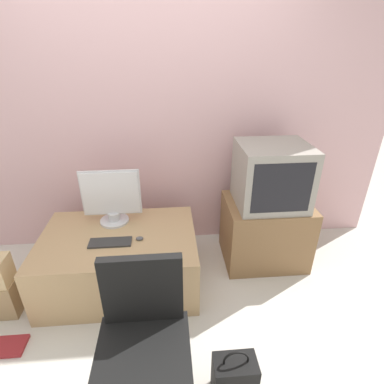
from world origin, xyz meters
TOP-DOWN VIEW (x-y plane):
  - ground_plane at (0.00, 0.00)m, footprint 12.00×12.00m
  - wall_back at (0.00, 1.32)m, footprint 4.40×0.05m
  - desk at (-0.27, 0.67)m, footprint 1.21×0.82m
  - side_stand at (1.00, 0.89)m, footprint 0.72×0.54m
  - main_monitor at (-0.32, 0.89)m, footprint 0.47×0.24m
  - keyboard at (-0.31, 0.58)m, footprint 0.32×0.12m
  - mouse at (-0.09, 0.61)m, footprint 0.06×0.04m
  - crt_tv at (0.99, 0.88)m, footprint 0.56×0.51m
  - office_chair at (-0.01, -0.26)m, footprint 0.55×0.55m
  - cardboard_box_lower at (-1.10, 0.43)m, footprint 0.21×0.18m
  - handbag at (0.47, -0.30)m, footprint 0.24×0.15m
  - book at (-0.97, 0.11)m, footprint 0.23×0.16m

SIDE VIEW (x-z plane):
  - ground_plane at x=0.00m, z-range 0.00..0.00m
  - book at x=-0.97m, z-range 0.00..0.02m
  - cardboard_box_lower at x=-1.10m, z-range 0.00..0.28m
  - handbag at x=0.47m, z-range -0.04..0.32m
  - desk at x=-0.27m, z-range 0.00..0.47m
  - side_stand at x=1.00m, z-range 0.00..0.59m
  - office_chair at x=-0.01m, z-range -0.07..0.80m
  - keyboard at x=-0.31m, z-range 0.47..0.49m
  - mouse at x=-0.09m, z-range 0.47..0.50m
  - main_monitor at x=-0.32m, z-range 0.46..0.92m
  - crt_tv at x=0.99m, z-range 0.59..1.11m
  - wall_back at x=0.00m, z-range 0.00..2.60m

